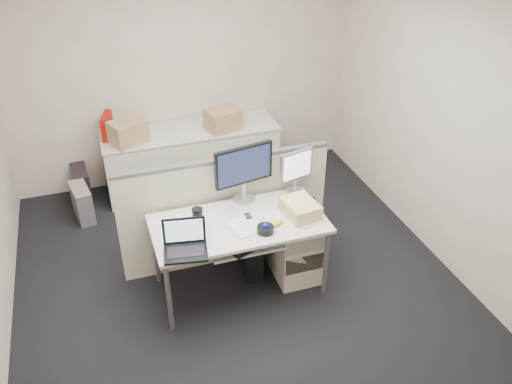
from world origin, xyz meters
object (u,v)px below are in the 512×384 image
object	(u,v)px
desk	(239,228)
desk_phone	(300,202)
laptop	(185,241)
monitor_main	(244,174)

from	to	relation	value
desk	desk_phone	size ratio (longest dim) A/B	6.85
laptop	desk_phone	distance (m)	1.18
desk	laptop	bearing A→B (deg)	-151.85
monitor_main	laptop	size ratio (longest dim) A/B	1.61
monitor_main	desk	bearing A→B (deg)	-125.12
desk	desk_phone	world-z (taller)	desk_phone
laptop	desk	bearing A→B (deg)	37.93
desk	monitor_main	xyz separation A→B (m)	(0.15, 0.32, 0.34)
monitor_main	laptop	bearing A→B (deg)	-148.30
desk_phone	desk	bearing A→B (deg)	156.37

